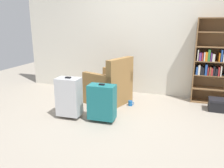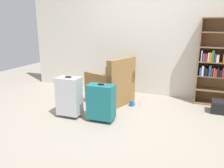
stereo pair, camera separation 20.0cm
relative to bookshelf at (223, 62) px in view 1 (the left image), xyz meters
name	(u,v)px [view 1 (the left image)]	position (x,y,z in m)	size (l,w,h in m)	color
ground_plane	(118,122)	(-1.60, -1.51, -0.80)	(9.62, 9.62, 0.00)	#9E9384
back_wall	(142,34)	(-1.60, 0.19, 0.50)	(5.50, 0.10, 2.60)	beige
bookshelf	(223,62)	(0.00, 0.00, 0.00)	(1.05, 0.29, 1.62)	brown
armchair	(110,87)	(-2.03, -0.66, -0.49)	(0.89, 0.89, 0.90)	olive
mug	(130,103)	(-1.60, -0.72, -0.75)	(0.12, 0.08, 0.10)	#1959A5
storage_box	(224,105)	(0.04, -0.47, -0.69)	(0.50, 0.27, 0.22)	black
suitcase_silver	(69,97)	(-2.42, -1.57, -0.44)	(0.39, 0.26, 0.69)	#B7BABF
suitcase_teal	(102,102)	(-1.86, -1.55, -0.48)	(0.43, 0.25, 0.62)	#19666B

